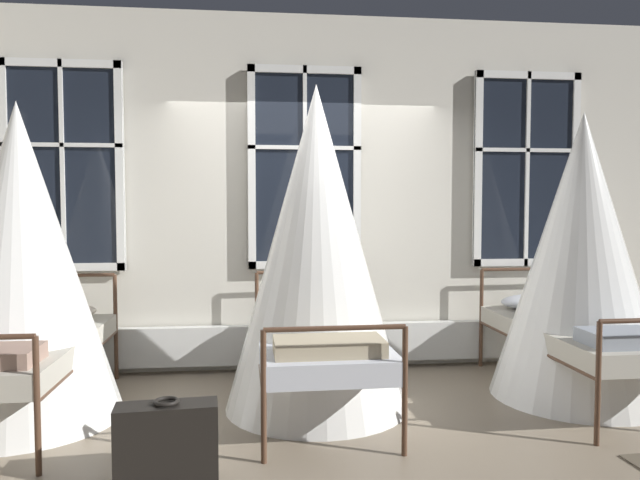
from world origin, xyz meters
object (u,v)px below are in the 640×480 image
object	(u,v)px
cot_second	(316,254)
cot_third	(581,261)
cot_first	(20,268)
suitcase_dark	(167,443)

from	to	relation	value
cot_second	cot_third	distance (m)	2.14
cot_first	suitcase_dark	distance (m)	1.85
cot_third	suitcase_dark	distance (m)	3.43
cot_first	suitcase_dark	size ratio (longest dim) A/B	3.97
cot_first	cot_third	size ratio (longest dim) A/B	1.00
cot_first	cot_second	world-z (taller)	cot_second
cot_second	suitcase_dark	size ratio (longest dim) A/B	4.26
cot_third	suitcase_dark	xyz separation A→B (m)	(-3.10, -1.18, -0.88)
cot_second	cot_third	size ratio (longest dim) A/B	1.07
cot_second	cot_third	world-z (taller)	cot_second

